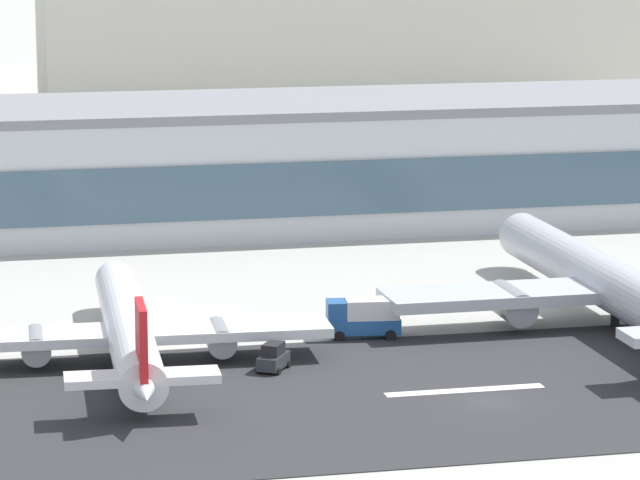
# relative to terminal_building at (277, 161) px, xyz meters

# --- Properties ---
(ground_plane) EXTENTS (1400.00, 1400.00, 0.00)m
(ground_plane) POSITION_rel_terminal_building_xyz_m (0.93, -72.62, -6.82)
(ground_plane) COLOR #B2AFA8
(runway_strip) EXTENTS (800.00, 32.73, 0.08)m
(runway_strip) POSITION_rel_terminal_building_xyz_m (0.93, -69.58, -6.78)
(runway_strip) COLOR #2D2D30
(runway_strip) RESTS_ON ground_plane
(runway_centreline_dash_4) EXTENTS (12.00, 1.20, 0.01)m
(runway_centreline_dash_4) POSITION_rel_terminal_building_xyz_m (0.09, -69.58, -6.74)
(runway_centreline_dash_4) COLOR white
(runway_centreline_dash_4) RESTS_ON runway_strip
(terminal_building) EXTENTS (159.31, 25.04, 13.64)m
(terminal_building) POSITION_rel_terminal_building_xyz_m (0.00, 0.00, 0.00)
(terminal_building) COLOR silver
(terminal_building) RESTS_ON ground_plane
(airliner_red_tail_gate_1) EXTENTS (31.70, 39.59, 8.26)m
(airliner_red_tail_gate_1) POSITION_rel_terminal_building_xyz_m (-23.06, -57.12, -4.19)
(airliner_red_tail_gate_1) COLOR white
(airliner_red_tail_gate_1) RESTS_ON ground_plane
(airliner_black_tail_gate_2) EXTENTS (39.33, 49.50, 10.33)m
(airliner_black_tail_gate_2) POSITION_rel_terminal_building_xyz_m (18.29, -53.21, -3.53)
(airliner_black_tail_gate_2) COLOR silver
(airliner_black_tail_gate_2) RESTS_ON ground_plane
(service_box_truck_0) EXTENTS (6.26, 3.31, 3.25)m
(service_box_truck_0) POSITION_rel_terminal_building_xyz_m (-3.33, -52.52, -5.04)
(service_box_truck_0) COLOR #23569E
(service_box_truck_0) RESTS_ON ground_plane
(service_baggage_tug_1) EXTENTS (3.09, 3.56, 2.20)m
(service_baggage_tug_1) POSITION_rel_terminal_building_xyz_m (-12.52, -61.06, -5.78)
(service_baggage_tug_1) COLOR #2D3338
(service_baggage_tug_1) RESTS_ON ground_plane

